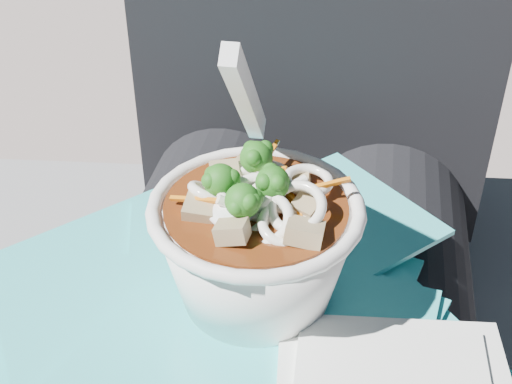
# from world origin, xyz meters

# --- Properties ---
(lap) EXTENTS (0.32, 0.48, 0.15)m
(lap) POSITION_xyz_m (0.00, 0.00, 0.56)
(lap) COLOR black
(lap) RESTS_ON stone_ledge
(person_body) EXTENTS (0.34, 0.94, 1.03)m
(person_body) POSITION_xyz_m (0.00, 0.09, 0.58)
(person_body) COLOR black
(person_body) RESTS_ON ground
(plastic_bag) EXTENTS (0.43, 0.41, 0.02)m
(plastic_bag) POSITION_xyz_m (-0.02, -0.03, 0.65)
(plastic_bag) COLOR #2DBABE
(plastic_bag) RESTS_ON lap
(udon_bowl) EXTENTS (0.14, 0.15, 0.18)m
(udon_bowl) POSITION_xyz_m (-0.01, -0.01, 0.71)
(udon_bowl) COLOR white
(udon_bowl) RESTS_ON plastic_bag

